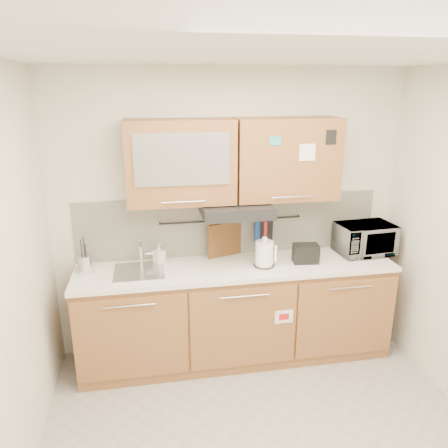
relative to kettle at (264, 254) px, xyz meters
name	(u,v)px	position (x,y,z in m)	size (l,w,h in m)	color
ceiling	(287,52)	(-0.23, -1.13, 1.57)	(3.20, 3.20, 0.00)	white
wall_back	(230,215)	(-0.23, 0.37, 0.27)	(3.20, 3.20, 0.00)	silver
base_cabinet	(236,317)	(-0.23, 0.06, -0.62)	(2.80, 0.64, 0.88)	#A16739
countertop	(237,267)	(-0.23, 0.06, -0.13)	(2.82, 0.62, 0.04)	white
backsplash	(230,225)	(-0.23, 0.35, 0.17)	(2.80, 0.02, 0.56)	silver
upper_cabinets	(234,160)	(-0.24, 0.19, 0.80)	(1.82, 0.37, 0.70)	#A16739
range_hood	(236,209)	(-0.23, 0.12, 0.39)	(0.60, 0.46, 0.10)	black
sink	(139,271)	(-1.08, 0.07, -0.11)	(0.42, 0.40, 0.26)	silver
utensil_rail	(231,220)	(-0.23, 0.32, 0.23)	(0.02, 0.02, 1.30)	black
utensil_crock	(85,264)	(-1.53, 0.13, -0.03)	(0.14, 0.14, 0.32)	silver
kettle	(264,254)	(0.00, 0.00, 0.00)	(0.21, 0.20, 0.28)	white
toaster	(306,253)	(0.39, 0.02, -0.02)	(0.24, 0.16, 0.17)	black
microwave	(365,239)	(1.02, 0.14, 0.03)	(0.51, 0.35, 0.28)	#999999
soap_bottle	(159,254)	(-0.91, 0.23, -0.02)	(0.08, 0.08, 0.18)	#999999
cutting_board	(225,244)	(-0.30, 0.30, 0.00)	(0.33, 0.02, 0.41)	brown
oven_mitt	(260,231)	(0.04, 0.30, 0.11)	(0.11, 0.03, 0.19)	navy
dark_pouch	(266,231)	(0.09, 0.30, 0.11)	(0.12, 0.04, 0.19)	black
pot_holder	(261,228)	(0.05, 0.30, 0.14)	(0.12, 0.02, 0.14)	red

